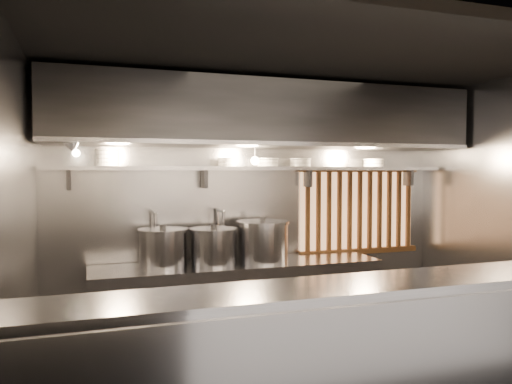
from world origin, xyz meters
TOP-DOWN VIEW (x-y plane):
  - ceiling at (0.00, 0.00)m, footprint 4.50×4.50m
  - wall_back at (0.00, 1.50)m, footprint 4.50×0.00m
  - wall_left at (-2.25, 0.00)m, footprint 0.00×3.00m
  - serving_counter at (0.00, -0.96)m, footprint 4.50×0.56m
  - cooking_bench at (-0.30, 1.13)m, footprint 3.00×0.70m
  - bowl_shelf at (0.00, 1.32)m, footprint 4.40×0.34m
  - exhaust_hood at (0.00, 1.10)m, footprint 4.40×0.81m
  - wood_screen at (1.30, 1.45)m, footprint 1.56×0.09m
  - faucet_left at (-1.15, 1.37)m, footprint 0.04×0.30m
  - faucet_right at (-0.45, 1.37)m, footprint 0.04×0.30m
  - heat_lamp at (-1.90, 0.85)m, footprint 0.25×0.35m
  - pendant_bulb at (-0.10, 1.20)m, footprint 0.09×0.09m
  - stock_pot_left at (-0.57, 1.12)m, footprint 0.54×0.54m
  - stock_pot_mid at (-1.08, 1.18)m, footprint 0.61×0.61m
  - stock_pot_right at (-0.04, 1.14)m, footprint 0.70×0.70m
  - bowl_stack_0 at (-1.59, 1.32)m, footprint 0.24×0.24m
  - bowl_stack_1 at (-0.37, 1.32)m, footprint 0.21×0.21m
  - bowl_stack_2 at (0.09, 1.32)m, footprint 0.24×0.24m
  - bowl_stack_3 at (0.47, 1.32)m, footprint 0.24×0.24m
  - bowl_stack_4 at (1.41, 1.32)m, footprint 0.24×0.24m

SIDE VIEW (x-z plane):
  - cooking_bench at x=-0.30m, z-range 0.00..0.90m
  - serving_counter at x=0.00m, z-range 0.00..1.13m
  - stock_pot_left at x=-0.57m, z-range 0.88..1.29m
  - stock_pot_mid at x=-1.08m, z-range 0.88..1.30m
  - stock_pot_right at x=-0.04m, z-range 0.88..1.35m
  - faucet_left at x=-1.15m, z-range 1.06..1.56m
  - faucet_right at x=-0.45m, z-range 1.06..1.56m
  - wood_screen at x=1.30m, z-range 0.86..1.90m
  - wall_back at x=0.00m, z-range -0.85..3.65m
  - wall_left at x=-2.25m, z-range -0.10..2.90m
  - bowl_shelf at x=0.00m, z-range 1.86..1.90m
  - bowl_stack_4 at x=1.41m, z-range 1.90..1.99m
  - bowl_stack_2 at x=0.09m, z-range 1.90..1.99m
  - bowl_stack_3 at x=0.47m, z-range 1.90..1.99m
  - bowl_stack_1 at x=-0.37m, z-range 1.90..1.99m
  - pendant_bulb at x=-0.10m, z-range 1.87..2.05m
  - bowl_stack_0 at x=-1.59m, z-range 1.90..2.07m
  - heat_lamp at x=-1.90m, z-range 1.97..2.17m
  - exhaust_hood at x=0.00m, z-range 2.10..2.75m
  - ceiling at x=0.00m, z-range 2.80..2.80m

